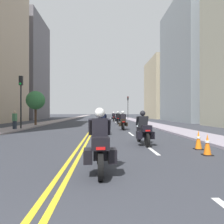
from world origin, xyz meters
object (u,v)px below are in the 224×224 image
motorcycle_0 (100,146)px  traffic_light_far (128,104)px  pedestrian_1 (15,120)px  traffic_light_near (21,93)px  motorcycle_5 (118,119)px  traffic_cone_2 (198,140)px  traffic_cone_1 (207,145)px  motorcycle_1 (143,131)px  motorcycle_6 (103,118)px  street_tree_0 (36,100)px  motorcycle_4 (103,120)px  motorcycle_2 (102,125)px  motorcycle_7 (114,117)px  motorcycle_3 (123,122)px

motorcycle_0 → traffic_light_far: traffic_light_far is taller
pedestrian_1 → traffic_light_near: bearing=-74.4°
motorcycle_5 → traffic_cone_2: 18.35m
traffic_cone_1 → motorcycle_1: bearing=125.9°
motorcycle_6 → street_tree_0: bearing=-138.7°
pedestrian_1 → motorcycle_4: bearing=-114.1°
traffic_light_near → traffic_cone_1: bearing=-46.2°
motorcycle_5 → traffic_cone_1: (1.73, -19.39, -0.30)m
motorcycle_2 → motorcycle_6: 16.42m
motorcycle_7 → motorcycle_3: bearing=-89.5°
motorcycle_2 → pedestrian_1: pedestrian_1 is taller
motorcycle_0 → motorcycle_7: 29.55m
traffic_light_far → motorcycle_1: bearing=-95.7°
motorcycle_2 → street_tree_0: (-7.43, 9.24, 2.17)m
motorcycle_2 → traffic_light_near: size_ratio=0.47×
motorcycle_6 → traffic_light_far: (5.17, 12.62, 2.69)m
motorcycle_2 → traffic_cone_1: motorcycle_2 is taller
motorcycle_0 → traffic_cone_2: motorcycle_0 is taller
motorcycle_6 → motorcycle_4: bearing=-92.5°
motorcycle_0 → motorcycle_2: size_ratio=0.99×
motorcycle_3 → motorcycle_2: bearing=-113.8°
motorcycle_4 → street_tree_0: street_tree_0 is taller
motorcycle_0 → motorcycle_2: motorcycle_2 is taller
traffic_light_near → traffic_light_far: 27.73m
motorcycle_5 → traffic_cone_1: bearing=-83.3°
traffic_cone_1 → pedestrian_1: size_ratio=0.46×
traffic_cone_2 → traffic_light_far: size_ratio=0.16×
motorcycle_2 → traffic_light_far: size_ratio=0.45×
motorcycle_7 → traffic_cone_1: motorcycle_7 is taller
motorcycle_5 → traffic_cone_2: size_ratio=2.78×
motorcycle_2 → traffic_cone_1: size_ratio=2.88×
motorcycle_4 → motorcycle_2: bearing=-91.7°
traffic_light_far → pedestrian_1: bearing=-116.2°
pedestrian_1 → motorcycle_0: bearing=153.2°
motorcycle_6 → traffic_cone_1: size_ratio=2.98×
motorcycle_1 → motorcycle_4: 12.99m
motorcycle_3 → pedestrian_1: (-9.07, -0.32, 0.19)m
pedestrian_1 → motorcycle_3: bearing=-145.2°
motorcycle_2 → street_tree_0: size_ratio=0.56×
motorcycle_2 → traffic_cone_2: (3.91, -5.84, -0.28)m
traffic_cone_1 → motorcycle_5: bearing=95.1°
traffic_light_near → street_tree_0: (-0.35, 5.01, -0.38)m
motorcycle_6 → traffic_cone_1: motorcycle_6 is taller
motorcycle_0 → motorcycle_6: bearing=87.4°
motorcycle_2 → motorcycle_7: (1.83, 20.61, -0.00)m
motorcycle_5 → traffic_light_far: 17.17m
traffic_light_far → motorcycle_3: bearing=-97.9°
motorcycle_6 → motorcycle_2: bearing=-92.7°
motorcycle_1 → traffic_light_near: 12.81m
traffic_light_far → pedestrian_1: (-12.59, -25.54, -2.51)m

